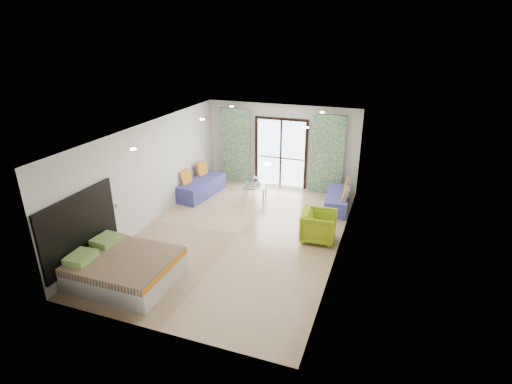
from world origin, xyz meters
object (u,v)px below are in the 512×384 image
(daybed_left, at_px, (201,186))
(armchair, at_px, (319,225))
(coffee_table, at_px, (255,187))
(daybed_right, at_px, (338,200))
(bed, at_px, (124,268))

(daybed_left, distance_m, armchair, 4.40)
(coffee_table, height_order, armchair, armchair)
(daybed_left, bearing_deg, daybed_right, 13.11)
(daybed_left, relative_size, armchair, 2.33)
(daybed_left, height_order, daybed_right, daybed_left)
(bed, bearing_deg, daybed_right, 55.21)
(bed, distance_m, coffee_table, 5.11)
(bed, xyz_separation_m, armchair, (3.44, 3.07, 0.13))
(daybed_left, bearing_deg, coffee_table, 16.21)
(bed, xyz_separation_m, daybed_left, (-0.64, 4.71, -0.01))
(armchair, bearing_deg, daybed_right, -7.75)
(daybed_left, xyz_separation_m, daybed_right, (4.23, 0.46, -0.03))
(daybed_right, distance_m, armchair, 2.11)
(bed, bearing_deg, daybed_left, 97.73)
(daybed_left, xyz_separation_m, armchair, (4.08, -1.64, 0.13))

